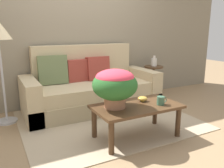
{
  "coord_description": "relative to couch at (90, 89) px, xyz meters",
  "views": [
    {
      "loc": [
        -1.43,
        -2.86,
        1.31
      ],
      "look_at": [
        0.05,
        -0.02,
        0.55
      ],
      "focal_mm": 37.45,
      "sensor_mm": 36.0,
      "label": 1
    }
  ],
  "objects": [
    {
      "name": "table_vase",
      "position": [
        1.43,
        0.16,
        0.35
      ],
      "size": [
        0.11,
        0.11,
        0.21
      ],
      "color": "silver",
      "rests_on": "side_table"
    },
    {
      "name": "couch",
      "position": [
        0.0,
        0.0,
        0.0
      ],
      "size": [
        2.17,
        0.92,
        1.05
      ],
      "color": "tan",
      "rests_on": "ground"
    },
    {
      "name": "snack_bowl",
      "position": [
        0.23,
        -1.19,
        0.13
      ],
      "size": [
        0.12,
        0.12,
        0.06
      ],
      "color": "gold",
      "rests_on": "coffee_table"
    },
    {
      "name": "coffee_table",
      "position": [
        0.08,
        -1.28,
        0.03
      ],
      "size": [
        1.05,
        0.58,
        0.42
      ],
      "color": "#442D1B",
      "rests_on": "ground"
    },
    {
      "name": "wall_back",
      "position": [
        0.01,
        0.49,
        0.98
      ],
      "size": [
        6.4,
        0.12,
        2.61
      ],
      "primitive_type": "cube",
      "color": "gray",
      "rests_on": "ground"
    },
    {
      "name": "area_rug",
      "position": [
        0.01,
        -0.62,
        -0.32
      ],
      "size": [
        2.4,
        1.99,
        0.01
      ],
      "primitive_type": "cube",
      "color": "tan",
      "rests_on": "ground"
    },
    {
      "name": "ground_plane",
      "position": [
        0.01,
        -0.66,
        -0.32
      ],
      "size": [
        14.0,
        14.0,
        0.0
      ],
      "primitive_type": "plane",
      "color": "#997A56"
    },
    {
      "name": "coffee_mug",
      "position": [
        0.35,
        -1.4,
        0.14
      ],
      "size": [
        0.14,
        0.09,
        0.1
      ],
      "color": "#3D664C",
      "rests_on": "coffee_table"
    },
    {
      "name": "potted_plant",
      "position": [
        -0.19,
        -1.23,
        0.37
      ],
      "size": [
        0.52,
        0.52,
        0.45
      ],
      "color": "#A36B4C",
      "rests_on": "coffee_table"
    },
    {
      "name": "side_table",
      "position": [
        1.42,
        0.15,
        0.09
      ],
      "size": [
        0.37,
        0.37,
        0.59
      ],
      "color": "#4C331E",
      "rests_on": "ground"
    }
  ]
}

